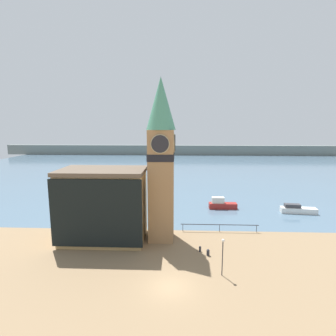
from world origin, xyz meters
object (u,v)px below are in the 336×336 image
(clock_tower, at_px, (161,156))
(pier_building, at_px, (103,205))
(boat_far, at_px, (297,210))
(mooring_bollard_far, at_px, (208,252))
(mooring_bollard_near, at_px, (200,249))
(lamp_post, at_px, (223,250))
(boat_near, at_px, (222,204))

(clock_tower, bearing_deg, pier_building, -175.33)
(pier_building, bearing_deg, boat_far, 21.61)
(mooring_bollard_far, bearing_deg, mooring_bollard_near, 131.58)
(mooring_bollard_near, bearing_deg, lamp_post, -70.20)
(boat_far, bearing_deg, clock_tower, -147.32)
(lamp_post, bearing_deg, pier_building, 151.15)
(pier_building, bearing_deg, lamp_post, -28.85)
(clock_tower, xyz_separation_m, pier_building, (-7.56, -0.62, -6.38))
(clock_tower, distance_m, boat_near, 19.88)
(mooring_bollard_far, bearing_deg, boat_far, 42.68)
(boat_near, distance_m, mooring_bollard_far, 18.48)
(boat_far, relative_size, lamp_post, 1.53)
(clock_tower, bearing_deg, mooring_bollard_near, -35.02)
(mooring_bollard_near, bearing_deg, mooring_bollard_far, -48.42)
(pier_building, height_order, lamp_post, pier_building)
(lamp_post, bearing_deg, mooring_bollard_near, 109.80)
(boat_far, distance_m, mooring_bollard_near, 23.44)
(lamp_post, bearing_deg, clock_tower, 128.40)
(boat_near, height_order, mooring_bollard_near, boat_near)
(pier_building, xyz_separation_m, mooring_bollard_far, (13.32, -3.79, -4.38))
(clock_tower, bearing_deg, lamp_post, -51.60)
(pier_building, relative_size, mooring_bollard_far, 14.07)
(clock_tower, distance_m, lamp_post, 13.73)
(clock_tower, relative_size, mooring_bollard_far, 26.72)
(boat_near, bearing_deg, mooring_bollard_far, -104.09)
(mooring_bollard_near, bearing_deg, clock_tower, 144.98)
(mooring_bollard_near, distance_m, mooring_bollard_far, 1.29)
(boat_near, relative_size, boat_far, 0.84)
(boat_far, height_order, lamp_post, lamp_post)
(clock_tower, height_order, boat_far, clock_tower)
(pier_building, bearing_deg, mooring_bollard_far, -15.87)
(mooring_bollard_near, bearing_deg, boat_far, 39.53)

